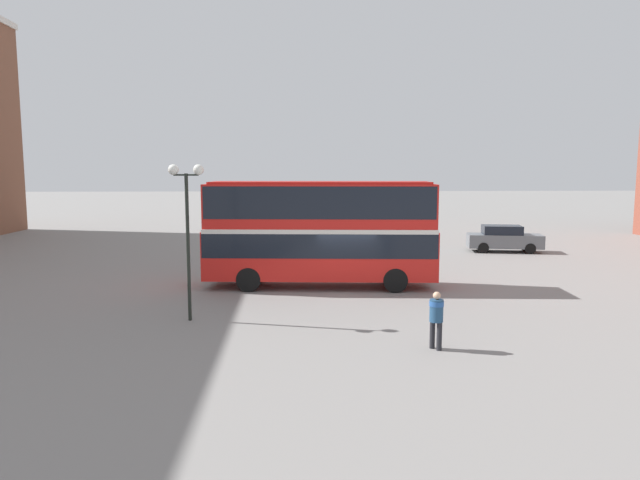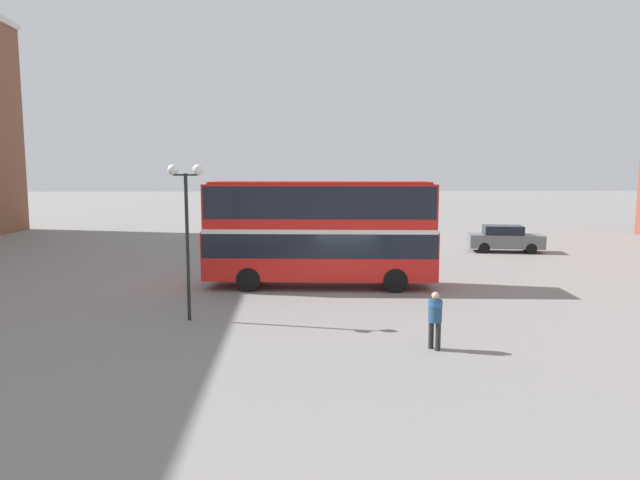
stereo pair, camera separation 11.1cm
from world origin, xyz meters
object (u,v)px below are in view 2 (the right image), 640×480
parked_car_kerb_near (505,239)px  parked_car_kerb_far (270,235)px  double_decker_bus (320,227)px  pedestrian_foreground (435,314)px  street_lamp_twin_globe (186,204)px

parked_car_kerb_near → parked_car_kerb_far: bearing=177.2°
parked_car_kerb_far → double_decker_bus: bearing=-71.7°
double_decker_bus → pedestrian_foreground: 9.77m
double_decker_bus → parked_car_kerb_near: double_decker_bus is taller
double_decker_bus → pedestrian_foreground: bearing=-68.0°
double_decker_bus → street_lamp_twin_globe: bearing=-126.7°
double_decker_bus → pedestrian_foreground: (2.92, -9.18, -1.65)m
parked_car_kerb_near → street_lamp_twin_globe: 23.69m
pedestrian_foreground → street_lamp_twin_globe: bearing=-61.1°
pedestrian_foreground → parked_car_kerb_near: bearing=-151.4°
double_decker_bus → parked_car_kerb_far: (-2.81, 13.96, -1.93)m
pedestrian_foreground → street_lamp_twin_globe: size_ratio=0.32×
double_decker_bus → parked_car_kerb_far: size_ratio=2.43×
double_decker_bus → street_lamp_twin_globe: 7.46m
parked_car_kerb_far → street_lamp_twin_globe: 19.87m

